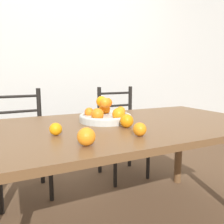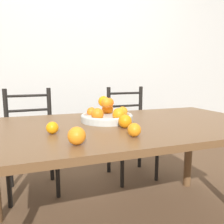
{
  "view_description": "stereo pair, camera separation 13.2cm",
  "coord_description": "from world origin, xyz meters",
  "px_view_note": "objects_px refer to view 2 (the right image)",
  "views": [
    {
      "loc": [
        -0.64,
        -1.17,
        1.03
      ],
      "look_at": [
        -0.09,
        0.01,
        0.82
      ],
      "focal_mm": 35.0,
      "sensor_mm": 36.0,
      "label": 1
    },
    {
      "loc": [
        -0.52,
        -1.22,
        1.03
      ],
      "look_at": [
        -0.09,
        0.01,
        0.82
      ],
      "focal_mm": 35.0,
      "sensor_mm": 36.0,
      "label": 2
    }
  ],
  "objects_px": {
    "orange_loose_3": "(134,130)",
    "orange_loose_2": "(125,121)",
    "orange_loose_1": "(52,128)",
    "chair_left": "(31,142)",
    "orange_loose_0": "(77,136)",
    "chair_right": "(130,133)",
    "fruit_bowl": "(107,115)"
  },
  "relations": [
    {
      "from": "orange_loose_0",
      "to": "orange_loose_3",
      "type": "height_order",
      "value": "orange_loose_0"
    },
    {
      "from": "orange_loose_2",
      "to": "chair_right",
      "type": "distance_m",
      "value": 1.08
    },
    {
      "from": "orange_loose_0",
      "to": "chair_left",
      "type": "bearing_deg",
      "value": 100.62
    },
    {
      "from": "fruit_bowl",
      "to": "orange_loose_3",
      "type": "bearing_deg",
      "value": -89.35
    },
    {
      "from": "chair_left",
      "to": "orange_loose_3",
      "type": "bearing_deg",
      "value": -69.52
    },
    {
      "from": "fruit_bowl",
      "to": "orange_loose_2",
      "type": "bearing_deg",
      "value": -80.98
    },
    {
      "from": "chair_right",
      "to": "orange_loose_2",
      "type": "bearing_deg",
      "value": -118.0
    },
    {
      "from": "chair_right",
      "to": "orange_loose_3",
      "type": "bearing_deg",
      "value": -115.44
    },
    {
      "from": "orange_loose_0",
      "to": "chair_right",
      "type": "height_order",
      "value": "chair_right"
    },
    {
      "from": "orange_loose_2",
      "to": "chair_left",
      "type": "xyz_separation_m",
      "value": [
        -0.53,
        0.92,
        -0.33
      ]
    },
    {
      "from": "fruit_bowl",
      "to": "chair_left",
      "type": "xyz_separation_m",
      "value": [
        -0.49,
        0.7,
        -0.34
      ]
    },
    {
      "from": "orange_loose_2",
      "to": "orange_loose_3",
      "type": "height_order",
      "value": "orange_loose_2"
    },
    {
      "from": "fruit_bowl",
      "to": "chair_right",
      "type": "distance_m",
      "value": 0.92
    },
    {
      "from": "orange_loose_1",
      "to": "orange_loose_2",
      "type": "height_order",
      "value": "orange_loose_2"
    },
    {
      "from": "fruit_bowl",
      "to": "chair_left",
      "type": "distance_m",
      "value": 0.92
    },
    {
      "from": "orange_loose_2",
      "to": "chair_left",
      "type": "height_order",
      "value": "chair_left"
    },
    {
      "from": "orange_loose_0",
      "to": "orange_loose_2",
      "type": "distance_m",
      "value": 0.38
    },
    {
      "from": "fruit_bowl",
      "to": "orange_loose_2",
      "type": "distance_m",
      "value": 0.22
    },
    {
      "from": "orange_loose_2",
      "to": "orange_loose_3",
      "type": "bearing_deg",
      "value": -99.35
    },
    {
      "from": "orange_loose_1",
      "to": "chair_left",
      "type": "height_order",
      "value": "chair_left"
    },
    {
      "from": "fruit_bowl",
      "to": "orange_loose_1",
      "type": "bearing_deg",
      "value": -149.16
    },
    {
      "from": "orange_loose_0",
      "to": "orange_loose_1",
      "type": "relative_size",
      "value": 1.25
    },
    {
      "from": "orange_loose_3",
      "to": "orange_loose_2",
      "type": "bearing_deg",
      "value": 80.65
    },
    {
      "from": "fruit_bowl",
      "to": "orange_loose_0",
      "type": "height_order",
      "value": "fruit_bowl"
    },
    {
      "from": "orange_loose_0",
      "to": "orange_loose_3",
      "type": "xyz_separation_m",
      "value": [
        0.28,
        0.04,
        -0.01
      ]
    },
    {
      "from": "orange_loose_3",
      "to": "chair_left",
      "type": "height_order",
      "value": "chair_left"
    },
    {
      "from": "orange_loose_1",
      "to": "chair_right",
      "type": "relative_size",
      "value": 0.07
    },
    {
      "from": "orange_loose_1",
      "to": "orange_loose_3",
      "type": "bearing_deg",
      "value": -27.12
    },
    {
      "from": "orange_loose_3",
      "to": "chair_right",
      "type": "bearing_deg",
      "value": 66.46
    },
    {
      "from": "chair_left",
      "to": "chair_right",
      "type": "xyz_separation_m",
      "value": [
        0.98,
        0.0,
        0.0
      ]
    },
    {
      "from": "orange_loose_0",
      "to": "chair_right",
      "type": "distance_m",
      "value": 1.41
    },
    {
      "from": "chair_left",
      "to": "orange_loose_2",
      "type": "bearing_deg",
      "value": -63.93
    }
  ]
}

